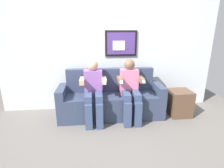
% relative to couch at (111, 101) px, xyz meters
% --- Properties ---
extents(ground_plane, '(5.66, 5.66, 0.00)m').
position_rel_couch_xyz_m(ground_plane, '(0.00, -0.33, -0.31)').
color(ground_plane, '#66605B').
extents(back_wall_assembly, '(4.35, 0.10, 2.60)m').
position_rel_couch_xyz_m(back_wall_assembly, '(0.01, 0.44, 0.99)').
color(back_wall_assembly, silver).
rests_on(back_wall_assembly, ground_plane).
extents(couch, '(1.95, 0.58, 0.90)m').
position_rel_couch_xyz_m(couch, '(0.00, 0.00, 0.00)').
color(couch, '#333D56').
rests_on(couch, ground_plane).
extents(person_on_left, '(0.46, 0.56, 1.11)m').
position_rel_couch_xyz_m(person_on_left, '(-0.33, -0.17, 0.29)').
color(person_on_left, '#8C59A5').
rests_on(person_on_left, ground_plane).
extents(person_on_right, '(0.46, 0.56, 1.11)m').
position_rel_couch_xyz_m(person_on_right, '(0.33, -0.17, 0.29)').
color(person_on_right, pink).
rests_on(person_on_right, ground_plane).
extents(side_table_right, '(0.40, 0.40, 0.50)m').
position_rel_couch_xyz_m(side_table_right, '(1.33, -0.11, -0.06)').
color(side_table_right, brown).
rests_on(side_table_right, ground_plane).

